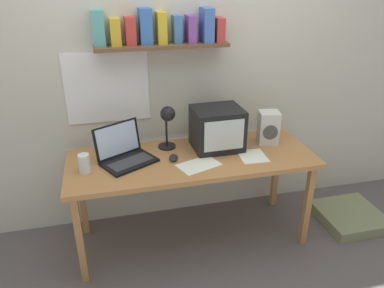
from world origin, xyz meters
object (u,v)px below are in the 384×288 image
object	(u,v)px
floor_cushion	(350,216)
corner_desk	(192,164)
loose_paper_near_laptop	(199,165)
desk_lamp	(168,120)
laptop	(124,152)
space_heater	(268,127)
computer_mouse	(173,158)
juice_glass	(84,165)
loose_paper_near_monitor	(253,156)
crt_monitor	(217,128)

from	to	relation	value
floor_cushion	corner_desk	bearing A→B (deg)	175.17
floor_cushion	loose_paper_near_laptop	bearing A→B (deg)	-179.12
corner_desk	desk_lamp	bearing A→B (deg)	134.19
laptop	space_heater	distance (m)	1.09
computer_mouse	space_heater	bearing A→B (deg)	8.79
desk_lamp	corner_desk	bearing A→B (deg)	-47.63
desk_lamp	juice_glass	world-z (taller)	desk_lamp
desk_lamp	laptop	bearing A→B (deg)	-166.82
loose_paper_near_laptop	loose_paper_near_monitor	world-z (taller)	same
laptop	loose_paper_near_laptop	bearing A→B (deg)	-49.91
crt_monitor	desk_lamp	xyz separation A→B (m)	(-0.36, 0.04, 0.08)
juice_glass	loose_paper_near_monitor	xyz separation A→B (m)	(1.15, -0.05, -0.06)
laptop	floor_cushion	size ratio (longest dim) A/B	0.88
loose_paper_near_laptop	crt_monitor	bearing A→B (deg)	49.97
desk_lamp	space_heater	size ratio (longest dim) A/B	1.39
loose_paper_near_monitor	computer_mouse	bearing A→B (deg)	171.29
desk_lamp	loose_paper_near_monitor	bearing A→B (deg)	-25.25
laptop	loose_paper_near_laptop	size ratio (longest dim) A/B	1.36
crt_monitor	loose_paper_near_laptop	xyz separation A→B (m)	(-0.20, -0.24, -0.15)
loose_paper_near_laptop	loose_paper_near_monitor	distance (m)	0.41
laptop	computer_mouse	xyz separation A→B (m)	(0.33, -0.07, -0.05)
juice_glass	desk_lamp	bearing A→B (deg)	18.63
desk_lamp	computer_mouse	xyz separation A→B (m)	(0.01, -0.16, -0.22)
laptop	space_heater	size ratio (longest dim) A/B	1.78
laptop	desk_lamp	distance (m)	0.38
juice_glass	space_heater	world-z (taller)	space_heater
crt_monitor	space_heater	xyz separation A→B (m)	(0.40, -0.00, -0.03)
space_heater	laptop	bearing A→B (deg)	-166.38
corner_desk	laptop	size ratio (longest dim) A/B	3.97
corner_desk	desk_lamp	xyz separation A→B (m)	(-0.14, 0.15, 0.30)
juice_glass	computer_mouse	world-z (taller)	juice_glass
desk_lamp	loose_paper_near_laptop	world-z (taller)	desk_lamp
desk_lamp	juice_glass	bearing A→B (deg)	-163.19
juice_glass	computer_mouse	size ratio (longest dim) A/B	1.11
corner_desk	floor_cushion	size ratio (longest dim) A/B	3.51
loose_paper_near_monitor	floor_cushion	distance (m)	1.13
laptop	juice_glass	xyz separation A→B (m)	(-0.26, -0.11, -0.01)
crt_monitor	laptop	xyz separation A→B (m)	(-0.68, -0.05, -0.09)
corner_desk	crt_monitor	bearing A→B (deg)	26.17
space_heater	juice_glass	bearing A→B (deg)	-162.16
juice_glass	floor_cushion	distance (m)	2.18
space_heater	loose_paper_near_monitor	xyz separation A→B (m)	(-0.20, -0.20, -0.12)
computer_mouse	floor_cushion	world-z (taller)	computer_mouse
laptop	juice_glass	world-z (taller)	laptop
loose_paper_near_laptop	loose_paper_near_monitor	size ratio (longest dim) A/B	1.45
corner_desk	loose_paper_near_monitor	bearing A→B (deg)	-13.02
juice_glass	loose_paper_near_laptop	distance (m)	0.75
desk_lamp	computer_mouse	distance (m)	0.27
desk_lamp	computer_mouse	size ratio (longest dim) A/B	2.94
loose_paper_near_laptop	floor_cushion	world-z (taller)	loose_paper_near_laptop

